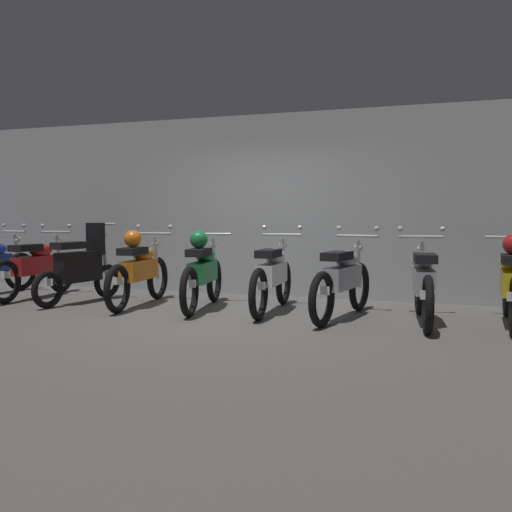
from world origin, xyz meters
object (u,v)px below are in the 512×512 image
(motorbike_slot_1, at_px, (36,266))
(motorbike_slot_3, at_px, (139,269))
(motorbike_slot_8, at_px, (511,281))
(motorbike_slot_5, at_px, (273,275))
(motorbike_slot_4, at_px, (203,271))
(motorbike_slot_2, at_px, (81,267))
(motorbike_slot_6, at_px, (343,279))
(motorbike_slot_7, at_px, (423,282))

(motorbike_slot_1, distance_m, motorbike_slot_3, 1.95)
(motorbike_slot_1, relative_size, motorbike_slot_8, 1.00)
(motorbike_slot_5, bearing_deg, motorbike_slot_4, -173.93)
(motorbike_slot_4, bearing_deg, motorbike_slot_8, 1.08)
(motorbike_slot_3, height_order, motorbike_slot_4, motorbike_slot_3)
(motorbike_slot_2, distance_m, motorbike_slot_6, 3.89)
(motorbike_slot_3, height_order, motorbike_slot_7, same)
(motorbike_slot_7, bearing_deg, motorbike_slot_1, 177.99)
(motorbike_slot_1, distance_m, motorbike_slot_2, 1.00)
(motorbike_slot_7, bearing_deg, motorbike_slot_8, 8.83)
(motorbike_slot_4, relative_size, motorbike_slot_6, 1.00)
(motorbike_slot_5, xyz_separation_m, motorbike_slot_8, (2.92, -0.03, 0.03))
(motorbike_slot_4, xyz_separation_m, motorbike_slot_5, (0.97, 0.10, -0.03))
(motorbike_slot_2, bearing_deg, motorbike_slot_4, 2.04)
(motorbike_slot_1, xyz_separation_m, motorbike_slot_6, (4.87, -0.20, 0.00))
(motorbike_slot_4, xyz_separation_m, motorbike_slot_8, (3.89, 0.07, 0.00))
(motorbike_slot_4, bearing_deg, motorbike_slot_1, 177.53)
(motorbike_slot_1, height_order, motorbike_slot_5, same)
(motorbike_slot_2, relative_size, motorbike_slot_7, 0.86)
(motorbike_slot_1, relative_size, motorbike_slot_6, 1.01)
(motorbike_slot_4, distance_m, motorbike_slot_8, 3.89)
(motorbike_slot_6, bearing_deg, motorbike_slot_3, 179.34)
(motorbike_slot_4, bearing_deg, motorbike_slot_2, -177.96)
(motorbike_slot_1, distance_m, motorbike_slot_5, 3.89)
(motorbike_slot_2, distance_m, motorbike_slot_4, 1.94)
(motorbike_slot_5, bearing_deg, motorbike_slot_1, 179.67)
(motorbike_slot_2, distance_m, motorbike_slot_7, 4.85)
(motorbike_slot_3, relative_size, motorbike_slot_6, 1.01)
(motorbike_slot_5, relative_size, motorbike_slot_6, 1.01)
(motorbike_slot_2, relative_size, motorbike_slot_6, 0.86)
(motorbike_slot_8, bearing_deg, motorbike_slot_7, -171.17)
(motorbike_slot_2, height_order, motorbike_slot_8, motorbike_slot_2)
(motorbike_slot_3, xyz_separation_m, motorbike_slot_6, (2.92, -0.03, -0.04))
(motorbike_slot_6, xyz_separation_m, motorbike_slot_8, (1.94, 0.15, 0.03))
(motorbike_slot_4, height_order, motorbike_slot_6, motorbike_slot_6)
(motorbike_slot_6, distance_m, motorbike_slot_7, 0.96)
(motorbike_slot_1, height_order, motorbike_slot_8, motorbike_slot_1)
(motorbike_slot_5, distance_m, motorbike_slot_6, 0.99)
(motorbike_slot_8, bearing_deg, motorbike_slot_1, 179.56)
(motorbike_slot_1, height_order, motorbike_slot_3, same)
(motorbike_slot_2, relative_size, motorbike_slot_8, 0.86)
(motorbike_slot_4, xyz_separation_m, motorbike_slot_7, (2.92, -0.08, -0.03))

